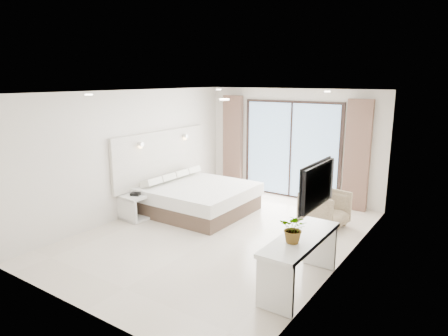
% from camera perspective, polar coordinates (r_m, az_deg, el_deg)
% --- Properties ---
extents(ground, '(6.20, 6.20, 0.00)m').
position_cam_1_polar(ground, '(7.76, -0.46, -9.52)').
color(ground, beige).
rests_on(ground, ground).
extents(room_shell, '(4.62, 6.22, 2.72)m').
position_cam_1_polar(room_shell, '(8.09, 1.66, 3.07)').
color(room_shell, silver).
rests_on(room_shell, ground).
extents(bed, '(2.19, 2.09, 0.75)m').
position_cam_1_polar(bed, '(8.97, -3.79, -4.27)').
color(bed, brown).
rests_on(bed, ground).
extents(nightstand, '(0.61, 0.52, 0.53)m').
position_cam_1_polar(nightstand, '(8.70, -12.73, -5.48)').
color(nightstand, white).
rests_on(nightstand, ground).
extents(phone, '(0.23, 0.21, 0.06)m').
position_cam_1_polar(phone, '(8.58, -12.55, -3.65)').
color(phone, black).
rests_on(phone, nightstand).
extents(console_desk, '(0.54, 1.72, 0.77)m').
position_cam_1_polar(console_desk, '(5.83, 10.85, -11.45)').
color(console_desk, white).
rests_on(console_desk, ground).
extents(plant, '(0.43, 0.46, 0.32)m').
position_cam_1_polar(plant, '(5.49, 9.98, -8.93)').
color(plant, '#33662D').
rests_on(plant, console_desk).
extents(armchair, '(0.86, 0.90, 0.81)m').
position_cam_1_polar(armchair, '(8.30, 14.20, -5.43)').
color(armchair, '#948260').
rests_on(armchair, ground).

